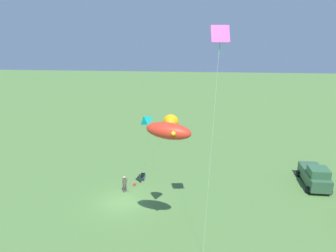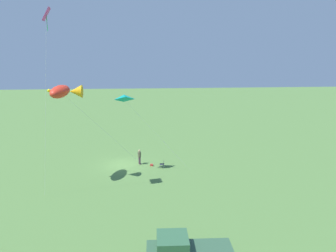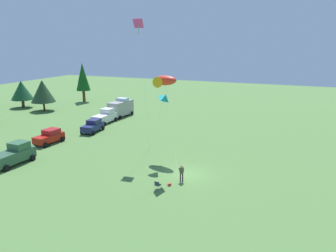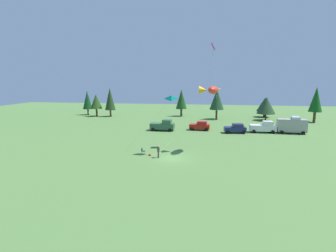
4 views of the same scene
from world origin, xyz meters
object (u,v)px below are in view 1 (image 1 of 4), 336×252
Objects in this scene: kite_large_fish at (169,129)px; kite_diamond_rainbow at (220,41)px; folding_chair at (143,176)px; kite_delta_teal at (144,119)px; person_kite_flyer at (124,183)px; truck_green_flatbed at (315,176)px; backpack_on_grass at (134,185)px.

kite_large_fish is 0.60× the size of kite_diamond_rainbow.
kite_delta_teal reaches higher than folding_chair.
truck_green_flatbed is (-2.74, 19.21, 0.08)m from person_kite_flyer.
kite_large_fish is at bearing -94.22° from kite_diamond_rainbow.
person_kite_flyer is 11.61m from kite_large_fish.
kite_delta_teal is (1.43, 2.29, 7.06)m from person_kite_flyer.
kite_delta_teal is at bearing 15.83° from folding_chair.
backpack_on_grass is at bearing -26.99° from folding_chair.
truck_green_flatbed reaches higher than person_kite_flyer.
kite_large_fish is (6.83, 4.90, 8.01)m from person_kite_flyer.
kite_large_fish is (9.57, -14.31, 7.93)m from truck_green_flatbed.
truck_green_flatbed is 0.52× the size of kite_large_fish.
kite_diamond_rainbow is at bearing 85.78° from kite_large_fish.
kite_diamond_rainbow reaches higher than backpack_on_grass.
truck_green_flatbed is 20.38m from kite_diamond_rainbow.
truck_green_flatbed is at bearing 94.45° from folding_chair.
person_kite_flyer is at bearing -28.02° from backpack_on_grass.
kite_diamond_rainbow reaches higher than kite_delta_teal.
person_kite_flyer is 1.79m from backpack_on_grass.
backpack_on_grass is 0.04× the size of kite_delta_teal.
kite_large_fish is at bearing 26.99° from backpack_on_grass.
kite_large_fish is (9.40, 3.45, 8.54)m from folding_chair.
backpack_on_grass is (-1.36, 0.72, -0.91)m from person_kite_flyer.
kite_delta_teal is (2.79, 1.57, 7.97)m from backpack_on_grass.
truck_green_flatbed is 18.77m from kite_delta_teal.
truck_green_flatbed is at bearing 103.84° from kite_delta_teal.
kite_diamond_rainbow is at bearing 45.96° from kite_delta_teal.
person_kite_flyer reaches higher than backpack_on_grass.
person_kite_flyer is 0.18× the size of kite_large_fish.
kite_delta_teal is at bearing -154.23° from kite_large_fish.
person_kite_flyer is 19.40m from truck_green_flatbed.
folding_chair is 17.77m from truck_green_flatbed.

